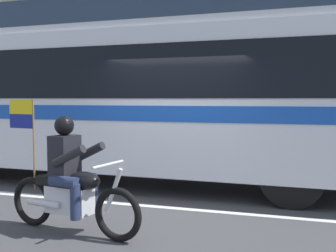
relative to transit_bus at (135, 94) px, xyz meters
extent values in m
plane|color=#3D3D3F|center=(1.23, -1.19, -1.88)|extent=(60.00, 60.00, 0.00)
cube|color=#A39E93|center=(1.23, 3.91, -1.81)|extent=(28.00, 3.80, 0.15)
cube|color=silver|center=(1.23, -1.79, -1.88)|extent=(26.60, 0.14, 0.01)
cube|color=#233347|center=(1.23, 5.77, 3.06)|extent=(25.76, 0.10, 1.40)
cube|color=silver|center=(0.00, 0.01, -0.15)|extent=(11.83, 2.83, 2.70)
cube|color=black|center=(0.00, 0.01, 0.40)|extent=(10.89, 2.85, 0.96)
cube|color=#194CB2|center=(0.00, 0.01, -0.35)|extent=(11.59, 2.85, 0.28)
cube|color=#BABCC3|center=(0.00, 0.01, 1.26)|extent=(11.59, 2.69, 0.16)
cylinder|color=black|center=(3.24, -1.17, -1.36)|extent=(1.04, 0.30, 1.04)
torus|color=black|center=(1.19, -3.50, -1.54)|extent=(0.70, 0.21, 0.69)
torus|color=black|center=(-0.24, -3.26, -1.54)|extent=(0.70, 0.21, 0.69)
cube|color=silver|center=(0.42, -3.37, -1.44)|extent=(0.68, 0.38, 0.36)
ellipsoid|color=black|center=(0.67, -3.41, -1.16)|extent=(0.52, 0.36, 0.24)
cube|color=black|center=(0.23, -3.34, -1.20)|extent=(0.60, 0.35, 0.12)
cylinder|color=silver|center=(1.13, -3.49, -1.24)|extent=(0.28, 0.10, 0.58)
cylinder|color=silver|center=(1.05, -3.48, -0.92)|extent=(0.15, 0.64, 0.04)
cylinder|color=silver|center=(0.10, -3.48, -1.49)|extent=(0.56, 0.18, 0.09)
cube|color=black|center=(0.35, -3.36, -0.86)|extent=(0.34, 0.40, 0.56)
sphere|color=black|center=(0.35, -3.36, -0.45)|extent=(0.26, 0.26, 0.26)
cylinder|color=#232D4C|center=(0.52, -3.20, -1.16)|extent=(0.44, 0.22, 0.15)
cylinder|color=#232D4C|center=(0.70, -3.24, -1.40)|extent=(0.13, 0.13, 0.46)
cylinder|color=#232D4C|center=(0.46, -3.56, -1.16)|extent=(0.44, 0.22, 0.15)
cylinder|color=#232D4C|center=(0.64, -3.59, -1.40)|extent=(0.13, 0.13, 0.46)
cylinder|color=black|center=(0.62, -3.20, -0.82)|extent=(0.53, 0.20, 0.32)
cylinder|color=black|center=(0.56, -3.60, -0.82)|extent=(0.53, 0.20, 0.32)
cylinder|color=olive|center=(-0.19, -3.26, -0.73)|extent=(0.02, 0.02, 1.25)
cube|color=yellow|center=(-0.42, -3.23, -0.21)|extent=(0.44, 0.09, 0.20)
cube|color=navy|center=(-0.42, -3.23, -0.41)|extent=(0.44, 0.09, 0.20)
camera|label=1|loc=(3.31, -8.13, -0.09)|focal=43.96mm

